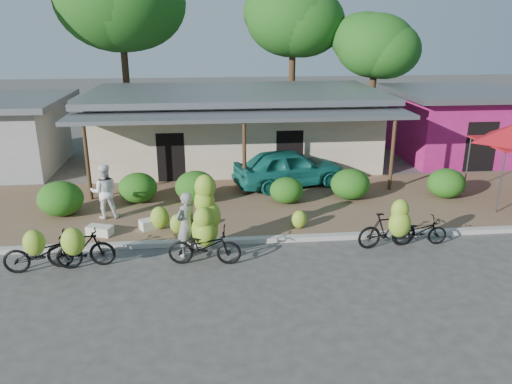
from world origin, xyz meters
The scene contains 26 objects.
ground centered at (0.00, 0.00, 0.00)m, with size 100.00×100.00×0.00m, color #403D3B.
sidewalk centered at (0.00, 5.00, 0.06)m, with size 60.00×6.00×0.12m, color brown.
curb centered at (0.00, 2.00, 0.07)m, with size 60.00×0.25×0.15m, color #A8A399.
shop_main centered at (0.00, 10.93, 1.72)m, with size 13.00×8.50×3.35m.
shop_pink centered at (10.50, 10.99, 1.67)m, with size 6.00×6.00×3.25m.
tree_center_right centered at (3.31, 16.61, 6.55)m, with size 5.24×5.12×8.50m.
tree_near_right centered at (7.31, 14.61, 5.19)m, with size 4.27×4.08×6.78m.
hedge_0 centered at (-6.23, 4.56, 0.70)m, with size 1.49×1.34×1.16m, color #165012.
hedge_1 centered at (-3.85, 5.63, 0.65)m, with size 1.37×1.23×1.07m, color #165012.
hedge_2 centered at (-1.80, 5.44, 0.69)m, with size 1.45×1.30×1.13m, color #165012.
hedge_3 centered at (1.41, 5.00, 0.59)m, with size 1.19×1.07×0.93m, color #165012.
hedge_4 centered at (3.77, 5.20, 0.68)m, with size 1.43×1.28×1.11m, color #165012.
hedge_5 centered at (7.31, 5.01, 0.66)m, with size 1.38×1.24×1.08m, color #165012.
bike_far_left centered at (-5.71, 0.71, 0.58)m, with size 2.04×1.31×1.43m.
bike_left centered at (-4.78, 0.81, 0.63)m, with size 1.79×1.16×1.39m.
bike_center centered at (-1.48, 1.00, 0.86)m, with size 2.04×1.32×2.36m.
bike_right centered at (3.78, 1.12, 0.70)m, with size 1.84×1.26×1.69m.
bike_far_right centered at (4.76, 1.35, 0.43)m, with size 1.65×0.59×0.86m.
loose_banana_a centered at (-2.88, 3.07, 0.48)m, with size 0.58×0.49×0.72m, color #92B32C.
loose_banana_b centered at (-2.30, 2.64, 0.43)m, with size 0.50×0.42×0.62m, color #92B32C.
loose_banana_c centered at (1.43, 2.67, 0.41)m, with size 0.47×0.40×0.59m, color #92B32C.
sack_near centered at (-3.08, 3.16, 0.27)m, with size 0.85×0.40×0.30m, color beige.
sack_far centered at (-4.66, 2.76, 0.26)m, with size 0.75×0.38×0.28m, color beige.
vendor centered at (-2.00, 1.33, 0.93)m, with size 0.68×0.45×1.87m, color gray.
bystander centered at (-4.72, 4.20, 1.03)m, with size 0.88×0.69×1.81m, color white.
teal_van centered at (1.81, 6.94, 0.86)m, with size 1.75×4.34×1.48m, color #17685E.
Camera 1 is at (-1.36, -11.54, 6.21)m, focal length 35.00 mm.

